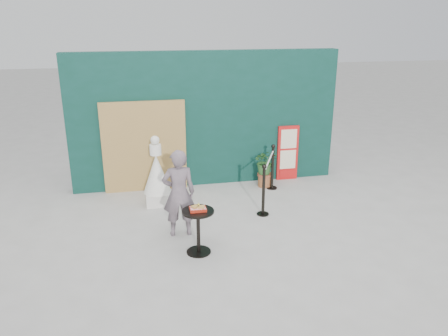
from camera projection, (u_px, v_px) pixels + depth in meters
ground at (239, 247)px, 7.35m from camera, size 60.00×60.00×0.00m
back_wall at (206, 119)px, 9.78m from camera, size 6.00×0.30×3.00m
bamboo_fence at (145, 147)px, 9.48m from camera, size 1.80×0.08×2.00m
woman at (179, 193)px, 7.53m from camera, size 0.57×0.38×1.57m
menu_board at (288, 153)px, 10.25m from camera, size 0.50×0.07×1.30m
statue at (157, 177)px, 8.87m from camera, size 0.57×0.57×1.45m
cafe_table at (198, 225)px, 7.02m from camera, size 0.52×0.52×0.75m
food_basket at (198, 208)px, 6.93m from camera, size 0.26×0.19×0.11m
planter at (265, 165)px, 9.85m from camera, size 0.52×0.45×0.88m
stanchion_barrier at (268, 178)px, 9.06m from camera, size 0.84×1.54×1.03m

